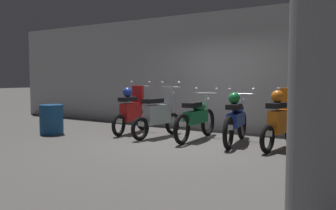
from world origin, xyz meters
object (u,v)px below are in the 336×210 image
trash_bin (51,120)px  motorbike_slot_4 (281,120)px  motorbike_slot_0 (132,110)px  motorbike_slot_2 (196,118)px  bicycle (332,135)px  support_pillar (317,58)px  motorbike_slot_3 (236,119)px  motorbike_slot_1 (159,114)px

trash_bin → motorbike_slot_4: bearing=13.9°
motorbike_slot_0 → trash_bin: motorbike_slot_0 is taller
motorbike_slot_2 → motorbike_slot_4: bearing=1.2°
motorbike_slot_0 → bicycle: (4.63, -0.10, -0.21)m
motorbike_slot_2 → trash_bin: motorbike_slot_2 is taller
bicycle → support_pillar: size_ratio=0.55×
motorbike_slot_0 → motorbike_slot_2: size_ratio=0.86×
motorbike_slot_0 → motorbike_slot_3: (2.76, 0.02, -0.04)m
bicycle → trash_bin: (-6.12, -1.15, -0.00)m
motorbike_slot_3 → motorbike_slot_4: (0.92, 0.01, 0.04)m
motorbike_slot_1 → bicycle: 3.70m
motorbike_slot_2 → trash_bin: 3.55m
motorbike_slot_3 → motorbike_slot_2: bearing=-178.0°
motorbike_slot_0 → bicycle: bearing=-1.2°
motorbike_slot_4 → trash_bin: bearing=-166.1°
motorbike_slot_1 → motorbike_slot_2: bearing=9.5°
motorbike_slot_4 → trash_bin: (-5.17, -1.28, -0.20)m
motorbike_slot_3 → support_pillar: support_pillar is taller
motorbike_slot_3 → motorbike_slot_4: size_ratio=1.15×
bicycle → support_pillar: bearing=-83.6°
motorbike_slot_1 → trash_bin: motorbike_slot_1 is taller
motorbike_slot_4 → support_pillar: size_ratio=0.54×
motorbike_slot_2 → support_pillar: support_pillar is taller
motorbike_slot_2 → motorbike_slot_4: 1.84m
support_pillar → trash_bin: 7.11m
motorbike_slot_2 → support_pillar: size_ratio=0.63×
motorbike_slot_1 → motorbike_slot_4: bearing=4.0°
motorbike_slot_1 → motorbike_slot_4: (2.75, 0.19, 0.04)m
motorbike_slot_4 → motorbike_slot_3: bearing=-179.5°
motorbike_slot_4 → motorbike_slot_0: bearing=-179.5°
motorbike_slot_0 → motorbike_slot_4: 3.68m
motorbike_slot_4 → bicycle: 0.98m
motorbike_slot_1 → support_pillar: support_pillar is taller
motorbike_slot_0 → motorbike_slot_1: bearing=-9.9°
motorbike_slot_1 → motorbike_slot_2: size_ratio=0.86×
bicycle → trash_bin: 6.22m
motorbike_slot_3 → support_pillar: (2.28, -3.83, 1.01)m
motorbike_slot_0 → support_pillar: size_ratio=0.54×
motorbike_slot_0 → bicycle: motorbike_slot_0 is taller
support_pillar → motorbike_slot_2: bearing=130.2°
trash_bin → motorbike_slot_2: bearing=20.4°
motorbike_slot_4 → motorbike_slot_2: bearing=-178.8°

